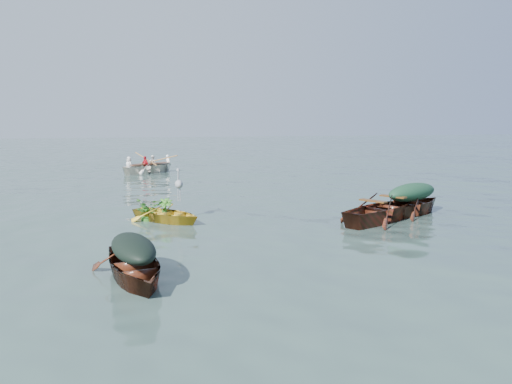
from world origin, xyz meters
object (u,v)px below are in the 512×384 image
rowed_boat (149,173)px  heron (179,189)px  open_wooden_boat (382,221)px  dark_covered_boat (134,279)px  green_tarp_boat (411,214)px  yellow_dinghy (167,221)px

rowed_boat → heron: heron is taller
open_wooden_boat → rowed_boat: open_wooden_boat is taller
dark_covered_boat → open_wooden_boat: open_wooden_boat is taller
dark_covered_boat → green_tarp_boat: green_tarp_boat is taller
yellow_dinghy → open_wooden_boat: size_ratio=0.64×
heron → yellow_dinghy: bearing=-174.8°
yellow_dinghy → green_tarp_boat: 6.99m
green_tarp_boat → heron: size_ratio=4.28×
rowed_boat → yellow_dinghy: bearing=146.5°
green_tarp_boat → yellow_dinghy: bearing=56.6°
yellow_dinghy → green_tarp_boat: (6.94, -0.85, 0.00)m
yellow_dinghy → heron: size_ratio=3.01×
heron → dark_covered_boat: bearing=-144.3°
heron → open_wooden_boat: bearing=-59.1°
rowed_boat → green_tarp_boat: bearing=173.6°
open_wooden_boat → heron: 5.65m
yellow_dinghy → green_tarp_boat: bearing=-46.4°
yellow_dinghy → open_wooden_boat: bearing=-54.2°
green_tarp_boat → rowed_boat: (-6.65, 13.75, 0.00)m
rowed_boat → open_wooden_boat: bearing=168.3°
rowed_boat → heron: bearing=148.3°
open_wooden_boat → yellow_dinghy: bearing=44.9°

